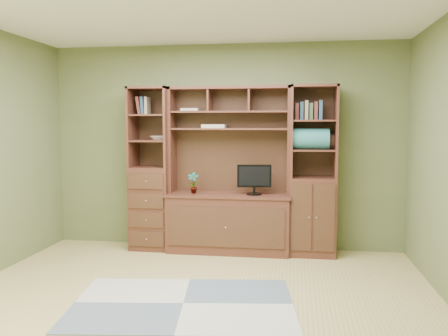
% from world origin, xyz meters
% --- Properties ---
extents(room, '(4.60, 4.10, 2.64)m').
position_xyz_m(room, '(0.00, 0.00, 1.30)').
color(room, tan).
rests_on(room, ground).
extents(center_hutch, '(1.54, 0.53, 2.05)m').
position_xyz_m(center_hutch, '(0.09, 1.73, 1.02)').
color(center_hutch, '#4D261B').
rests_on(center_hutch, ground).
extents(left_tower, '(0.50, 0.45, 2.05)m').
position_xyz_m(left_tower, '(-0.91, 1.77, 1.02)').
color(left_tower, '#4D261B').
rests_on(left_tower, ground).
extents(right_tower, '(0.55, 0.45, 2.05)m').
position_xyz_m(right_tower, '(1.11, 1.77, 1.02)').
color(right_tower, '#4D261B').
rests_on(right_tower, ground).
extents(rug, '(2.09, 1.53, 0.01)m').
position_xyz_m(rug, '(-0.06, -0.06, 0.01)').
color(rug, gray).
rests_on(rug, ground).
extents(monitor, '(0.44, 0.24, 0.51)m').
position_xyz_m(monitor, '(0.41, 1.70, 0.98)').
color(monitor, black).
rests_on(monitor, center_hutch).
extents(orchid, '(0.14, 0.09, 0.27)m').
position_xyz_m(orchid, '(-0.35, 1.70, 0.86)').
color(orchid, '#A54138').
rests_on(orchid, center_hutch).
extents(magazines, '(0.29, 0.21, 0.04)m').
position_xyz_m(magazines, '(-0.11, 1.82, 1.56)').
color(magazines, beige).
rests_on(magazines, center_hutch).
extents(bowl, '(0.21, 0.21, 0.05)m').
position_xyz_m(bowl, '(-0.80, 1.77, 1.42)').
color(bowl, beige).
rests_on(bowl, left_tower).
extents(blanket_teal, '(0.43, 0.25, 0.25)m').
position_xyz_m(blanket_teal, '(1.08, 1.73, 1.41)').
color(blanket_teal, '#2B7172').
rests_on(blanket_teal, right_tower).
extents(blanket_red, '(0.33, 0.18, 0.18)m').
position_xyz_m(blanket_red, '(1.25, 1.85, 1.38)').
color(blanket_red, brown).
rests_on(blanket_red, right_tower).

